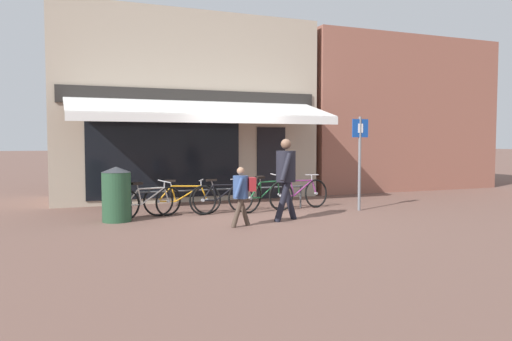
{
  "coord_description": "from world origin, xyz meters",
  "views": [
    {
      "loc": [
        -4.22,
        -10.32,
        1.71
      ],
      "look_at": [
        -0.09,
        -0.15,
        1.05
      ],
      "focal_mm": 35.0,
      "sensor_mm": 36.0,
      "label": 1
    }
  ],
  "objects_px": {
    "bicycle_orange": "(183,199)",
    "bicycle_purple": "(299,194)",
    "pedestrian_child": "(242,190)",
    "litter_bin": "(116,194)",
    "bicycle_silver": "(148,202)",
    "parking_sign": "(360,153)",
    "pedestrian_adult": "(286,171)",
    "bicycle_green": "(265,195)",
    "bicycle_black": "(222,198)"
  },
  "relations": [
    {
      "from": "bicycle_orange",
      "to": "pedestrian_child",
      "type": "xyz_separation_m",
      "value": [
        0.74,
        -1.94,
        0.37
      ]
    },
    {
      "from": "bicycle_green",
      "to": "pedestrian_adult",
      "type": "bearing_deg",
      "value": -120.54
    },
    {
      "from": "bicycle_green",
      "to": "pedestrian_child",
      "type": "xyz_separation_m",
      "value": [
        -1.27,
        -1.79,
        0.34
      ]
    },
    {
      "from": "litter_bin",
      "to": "bicycle_orange",
      "type": "bearing_deg",
      "value": 13.89
    },
    {
      "from": "bicycle_silver",
      "to": "pedestrian_adult",
      "type": "height_order",
      "value": "pedestrian_adult"
    },
    {
      "from": "bicycle_silver",
      "to": "parking_sign",
      "type": "bearing_deg",
      "value": -28.62
    },
    {
      "from": "bicycle_orange",
      "to": "bicycle_purple",
      "type": "height_order",
      "value": "bicycle_purple"
    },
    {
      "from": "bicycle_orange",
      "to": "pedestrian_child",
      "type": "bearing_deg",
      "value": -62.67
    },
    {
      "from": "pedestrian_child",
      "to": "litter_bin",
      "type": "bearing_deg",
      "value": -24.66
    },
    {
      "from": "pedestrian_child",
      "to": "bicycle_purple",
      "type": "bearing_deg",
      "value": -129.99
    },
    {
      "from": "bicycle_black",
      "to": "pedestrian_child",
      "type": "bearing_deg",
      "value": -103.66
    },
    {
      "from": "bicycle_black",
      "to": "bicycle_silver",
      "type": "bearing_deg",
      "value": 175.81
    },
    {
      "from": "bicycle_orange",
      "to": "pedestrian_child",
      "type": "distance_m",
      "value": 2.11
    },
    {
      "from": "parking_sign",
      "to": "bicycle_orange",
      "type": "bearing_deg",
      "value": 168.03
    },
    {
      "from": "bicycle_orange",
      "to": "bicycle_purple",
      "type": "distance_m",
      "value": 2.93
    },
    {
      "from": "bicycle_purple",
      "to": "pedestrian_child",
      "type": "xyz_separation_m",
      "value": [
        -2.19,
        -1.82,
        0.34
      ]
    },
    {
      "from": "bicycle_orange",
      "to": "pedestrian_child",
      "type": "height_order",
      "value": "pedestrian_child"
    },
    {
      "from": "pedestrian_child",
      "to": "parking_sign",
      "type": "height_order",
      "value": "parking_sign"
    },
    {
      "from": "pedestrian_child",
      "to": "parking_sign",
      "type": "relative_size",
      "value": 0.52
    },
    {
      "from": "bicycle_silver",
      "to": "parking_sign",
      "type": "relative_size",
      "value": 0.73
    },
    {
      "from": "bicycle_green",
      "to": "pedestrian_child",
      "type": "distance_m",
      "value": 2.22
    },
    {
      "from": "bicycle_purple",
      "to": "pedestrian_child",
      "type": "distance_m",
      "value": 2.87
    },
    {
      "from": "pedestrian_adult",
      "to": "bicycle_black",
      "type": "bearing_deg",
      "value": -54.75
    },
    {
      "from": "bicycle_silver",
      "to": "bicycle_purple",
      "type": "xyz_separation_m",
      "value": [
        3.76,
        0.1,
        0.02
      ]
    },
    {
      "from": "bicycle_green",
      "to": "pedestrian_adult",
      "type": "height_order",
      "value": "pedestrian_adult"
    },
    {
      "from": "pedestrian_adult",
      "to": "litter_bin",
      "type": "distance_m",
      "value": 3.61
    },
    {
      "from": "pedestrian_child",
      "to": "litter_bin",
      "type": "xyz_separation_m",
      "value": [
        -2.25,
        1.57,
        -0.15
      ]
    },
    {
      "from": "bicycle_green",
      "to": "bicycle_purple",
      "type": "bearing_deg",
      "value": -23.08
    },
    {
      "from": "bicycle_green",
      "to": "pedestrian_adult",
      "type": "distance_m",
      "value": 1.59
    },
    {
      "from": "bicycle_purple",
      "to": "litter_bin",
      "type": "distance_m",
      "value": 4.45
    },
    {
      "from": "bicycle_orange",
      "to": "litter_bin",
      "type": "relative_size",
      "value": 1.54
    },
    {
      "from": "pedestrian_adult",
      "to": "parking_sign",
      "type": "relative_size",
      "value": 0.77
    },
    {
      "from": "bicycle_black",
      "to": "pedestrian_adult",
      "type": "xyz_separation_m",
      "value": [
        0.94,
        -1.49,
        0.69
      ]
    },
    {
      "from": "litter_bin",
      "to": "bicycle_green",
      "type": "bearing_deg",
      "value": 3.7
    },
    {
      "from": "pedestrian_adult",
      "to": "parking_sign",
      "type": "height_order",
      "value": "parking_sign"
    },
    {
      "from": "bicycle_silver",
      "to": "bicycle_purple",
      "type": "bearing_deg",
      "value": -19.49
    },
    {
      "from": "bicycle_black",
      "to": "bicycle_green",
      "type": "distance_m",
      "value": 1.09
    },
    {
      "from": "bicycle_orange",
      "to": "bicycle_green",
      "type": "relative_size",
      "value": 1.07
    },
    {
      "from": "bicycle_black",
      "to": "litter_bin",
      "type": "distance_m",
      "value": 2.45
    },
    {
      "from": "bicycle_purple",
      "to": "bicycle_green",
      "type": "bearing_deg",
      "value": 170.65
    },
    {
      "from": "bicycle_silver",
      "to": "parking_sign",
      "type": "height_order",
      "value": "parking_sign"
    },
    {
      "from": "bicycle_purple",
      "to": "litter_bin",
      "type": "xyz_separation_m",
      "value": [
        -4.44,
        -0.26,
        0.2
      ]
    },
    {
      "from": "bicycle_green",
      "to": "parking_sign",
      "type": "bearing_deg",
      "value": -43.67
    },
    {
      "from": "pedestrian_child",
      "to": "bicycle_orange",
      "type": "bearing_deg",
      "value": -58.98
    },
    {
      "from": "bicycle_silver",
      "to": "bicycle_green",
      "type": "xyz_separation_m",
      "value": [
        2.84,
        0.07,
        0.02
      ]
    },
    {
      "from": "pedestrian_child",
      "to": "bicycle_black",
      "type": "bearing_deg",
      "value": -85.38
    },
    {
      "from": "bicycle_orange",
      "to": "parking_sign",
      "type": "bearing_deg",
      "value": -5.43
    },
    {
      "from": "pedestrian_adult",
      "to": "parking_sign",
      "type": "bearing_deg",
      "value": -160.28
    },
    {
      "from": "bicycle_orange",
      "to": "litter_bin",
      "type": "bearing_deg",
      "value": -159.56
    },
    {
      "from": "bicycle_orange",
      "to": "bicycle_green",
      "type": "bearing_deg",
      "value": 2.37
    }
  ]
}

